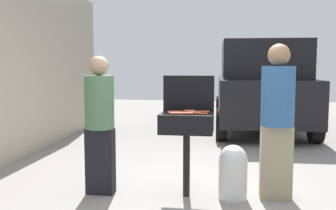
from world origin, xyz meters
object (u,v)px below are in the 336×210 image
object	(u,v)px
hot_dog_6	(193,112)
hot_dog_9	(173,112)
hot_dog_7	(190,111)
propane_tank	(233,171)
hot_dog_1	(174,113)
hot_dog_5	(204,112)
hot_dog_11	(176,112)
bbq_grill	(187,126)
person_right	(277,116)
hot_dog_0	(176,114)
hot_dog_8	(202,114)
hot_dog_10	(179,113)
hot_dog_12	(187,114)
hot_dog_3	(195,113)
person_left	(100,120)
parked_minivan	(261,86)
hot_dog_4	(188,112)
hot_dog_2	(188,113)

from	to	relation	value
hot_dog_6	hot_dog_9	xyz separation A→B (m)	(-0.22, -0.02, 0.00)
hot_dog_7	propane_tank	distance (m)	0.84
hot_dog_1	hot_dog_5	xyz separation A→B (m)	(0.31, 0.16, 0.00)
hot_dog_1	hot_dog_11	bearing A→B (deg)	89.04
bbq_grill	person_right	xyz separation A→B (m)	(1.00, 0.05, 0.13)
hot_dog_7	person_right	xyz separation A→B (m)	(0.98, -0.07, -0.03)
hot_dog_1	hot_dog_6	world-z (taller)	same
hot_dog_5	hot_dog_7	size ratio (longest dim) A/B	1.00
hot_dog_0	bbq_grill	bearing A→B (deg)	55.56
hot_dog_11	hot_dog_8	bearing A→B (deg)	-21.58
hot_dog_9	hot_dog_10	world-z (taller)	same
hot_dog_10	person_right	world-z (taller)	person_right
hot_dog_1	hot_dog_12	world-z (taller)	same
hot_dog_8	propane_tank	bearing A→B (deg)	15.38
hot_dog_7	hot_dog_12	distance (m)	0.26
hot_dog_9	propane_tank	distance (m)	0.94
hot_dog_11	person_right	world-z (taller)	person_right
hot_dog_9	propane_tank	bearing A→B (deg)	0.54
hot_dog_11	hot_dog_3	bearing A→B (deg)	-14.35
hot_dog_12	person_left	world-z (taller)	person_left
hot_dog_3	person_right	world-z (taller)	person_right
hot_dog_6	propane_tank	distance (m)	0.80
bbq_grill	hot_dog_8	distance (m)	0.27
hot_dog_3	hot_dog_6	distance (m)	0.05
hot_dog_10	propane_tank	distance (m)	0.89
bbq_grill	hot_dog_0	bearing A→B (deg)	-124.44
hot_dog_5	propane_tank	xyz separation A→B (m)	(0.34, -0.08, -0.65)
person_right	hot_dog_11	bearing A→B (deg)	17.42
hot_dog_1	hot_dog_6	xyz separation A→B (m)	(0.19, 0.09, 0.00)
hot_dog_9	parked_minivan	bearing A→B (deg)	74.49
bbq_grill	parked_minivan	bearing A→B (deg)	76.01
hot_dog_6	hot_dog_8	bearing A→B (deg)	-44.43
hot_dog_12	parked_minivan	size ratio (longest dim) A/B	0.03
hot_dog_3	hot_dog_10	xyz separation A→B (m)	(-0.17, -0.01, 0.00)
hot_dog_4	hot_dog_7	distance (m)	0.10
hot_dog_0	hot_dog_11	xyz separation A→B (m)	(-0.02, 0.15, 0.00)
hot_dog_4	hot_dog_5	xyz separation A→B (m)	(0.17, 0.03, 0.00)
parked_minivan	hot_dog_4	bearing A→B (deg)	74.64
hot_dog_2	hot_dog_11	xyz separation A→B (m)	(-0.15, 0.10, 0.00)
hot_dog_5	hot_dog_12	distance (m)	0.26
hot_dog_1	person_right	distance (m)	1.14
hot_dog_5	parked_minivan	bearing A→B (deg)	77.96
hot_dog_11	hot_dog_5	bearing A→B (deg)	10.49
hot_dog_8	hot_dog_4	bearing A→B (deg)	138.42
propane_tank	person_left	world-z (taller)	person_left
hot_dog_8	parked_minivan	bearing A→B (deg)	78.27
hot_dog_3	hot_dog_11	bearing A→B (deg)	165.65
hot_dog_5	hot_dog_10	bearing A→B (deg)	-154.47
hot_dog_12	parked_minivan	bearing A→B (deg)	76.58
bbq_grill	hot_dog_7	xyz separation A→B (m)	(0.03, 0.12, 0.16)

